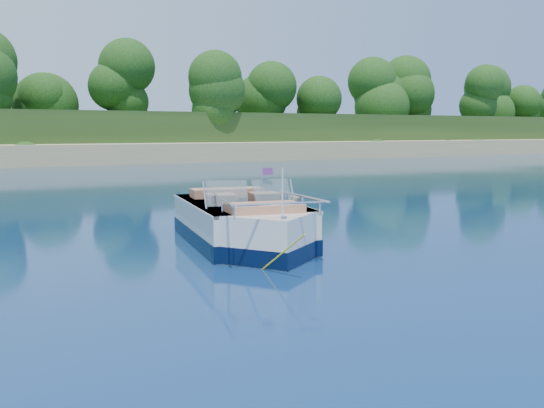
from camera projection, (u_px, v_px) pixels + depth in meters
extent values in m
plane|color=#091F43|center=(263.00, 267.00, 11.16)|extent=(160.00, 160.00, 0.00)
cube|color=tan|center=(27.00, 158.00, 44.42)|extent=(170.00, 8.00, 2.00)
cube|color=#1D3415|center=(0.00, 144.00, 68.03)|extent=(170.00, 56.00, 6.00)
cylinder|color=black|center=(20.00, 120.00, 47.59)|extent=(0.44, 0.44, 3.60)
sphere|color=black|center=(17.00, 76.00, 47.17)|extent=(5.94, 5.94, 5.94)
cylinder|color=black|center=(258.00, 127.00, 55.20)|extent=(0.44, 0.44, 2.60)
sphere|color=black|center=(258.00, 100.00, 54.90)|extent=(4.29, 4.29, 4.29)
cylinder|color=black|center=(470.00, 126.00, 69.53)|extent=(0.44, 0.44, 3.00)
sphere|color=black|center=(471.00, 101.00, 69.18)|extent=(4.95, 4.95, 4.95)
cube|color=silver|center=(240.00, 227.00, 13.57)|extent=(2.81, 4.43, 1.15)
cube|color=silver|center=(268.00, 243.00, 11.73)|extent=(2.16, 2.16, 1.15)
cube|color=black|center=(240.00, 234.00, 13.59)|extent=(2.85, 4.48, 0.33)
cube|color=black|center=(268.00, 251.00, 11.75)|extent=(2.21, 2.21, 0.33)
cube|color=#A47656|center=(236.00, 211.00, 13.84)|extent=(2.18, 3.14, 0.11)
cube|color=silver|center=(240.00, 203.00, 13.50)|extent=(2.86, 4.44, 0.07)
cube|color=black|center=(216.00, 212.00, 15.69)|extent=(0.66, 0.47, 0.99)
cube|color=#8C9EA5|center=(227.00, 193.00, 12.59)|extent=(0.90, 0.53, 0.53)
cube|color=#8C9EA5|center=(272.00, 192.00, 12.90)|extent=(0.86, 0.30, 0.53)
cube|color=#B97555|center=(221.00, 204.00, 13.08)|extent=(0.69, 0.69, 0.44)
cube|color=#B97555|center=(265.00, 202.00, 13.40)|extent=(0.69, 0.69, 0.44)
cube|color=#B97555|center=(227.00, 197.00, 14.53)|extent=(1.78, 0.86, 0.42)
cube|color=#B97555|center=(264.00, 213.00, 11.86)|extent=(1.56, 1.04, 0.37)
cylinder|color=silver|center=(282.00, 193.00, 10.82)|extent=(0.04, 0.04, 0.93)
cube|color=red|center=(267.00, 171.00, 12.82)|extent=(0.24, 0.05, 0.15)
cube|color=silver|center=(283.00, 218.00, 10.82)|extent=(0.12, 0.08, 0.05)
cylinder|color=yellow|center=(282.00, 253.00, 10.48)|extent=(0.25, 1.16, 0.84)
torus|color=#F2EA0C|center=(294.00, 228.00, 15.14)|extent=(1.24, 1.24, 0.32)
torus|color=#AF1C08|center=(294.00, 227.00, 15.14)|extent=(1.02, 1.02, 0.10)
imported|color=tan|center=(292.00, 231.00, 15.17)|extent=(0.45, 0.76, 1.40)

